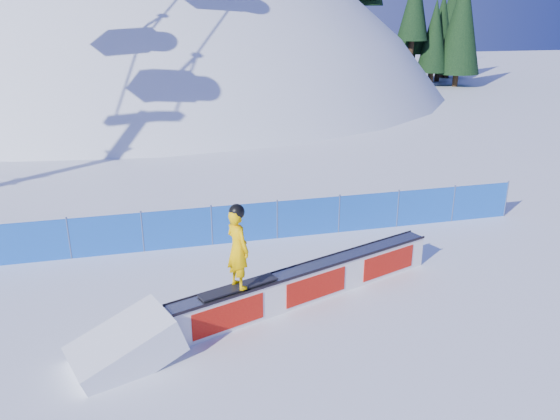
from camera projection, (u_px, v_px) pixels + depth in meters
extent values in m
plane|color=white|center=(195.00, 328.00, 12.03)|extent=(160.00, 160.00, 0.00)
sphere|color=white|center=(162.00, 265.00, 56.43)|extent=(64.00, 64.00, 64.00)
cylinder|color=black|center=(351.00, 7.00, 54.50)|extent=(0.50, 0.50, 1.40)
cylinder|color=black|center=(349.00, 10.00, 55.58)|extent=(0.50, 0.50, 1.40)
cylinder|color=black|center=(403.00, 41.00, 50.48)|extent=(0.50, 0.50, 1.40)
cylinder|color=black|center=(387.00, 41.00, 54.84)|extent=(0.50, 0.50, 1.40)
cylinder|color=black|center=(399.00, 65.00, 57.06)|extent=(0.50, 0.50, 1.40)
cone|color=black|center=(403.00, 17.00, 55.45)|extent=(3.64, 3.64, 8.27)
cylinder|color=black|center=(412.00, 73.00, 57.22)|extent=(0.50, 0.50, 1.40)
cone|color=black|center=(417.00, 18.00, 55.37)|extent=(4.26, 4.26, 9.68)
cylinder|color=black|center=(434.00, 73.00, 57.67)|extent=(0.50, 0.50, 1.40)
cone|color=black|center=(437.00, 33.00, 56.32)|extent=(2.97, 2.97, 6.75)
cylinder|color=black|center=(444.00, 70.00, 60.03)|extent=(0.50, 0.50, 1.40)
cone|color=black|center=(448.00, 26.00, 58.46)|extent=(3.55, 3.55, 8.07)
cylinder|color=black|center=(491.00, 79.00, 52.57)|extent=(0.50, 0.50, 1.40)
cone|color=black|center=(498.00, 29.00, 51.02)|extent=(3.49, 3.49, 7.92)
cube|color=blue|center=(178.00, 229.00, 15.93)|extent=(22.00, 0.03, 1.20)
cylinder|color=#435179|center=(69.00, 237.00, 15.22)|extent=(0.05, 0.05, 1.30)
cylinder|color=#435179|center=(142.00, 231.00, 15.68)|extent=(0.05, 0.05, 1.30)
cylinder|color=#435179|center=(212.00, 224.00, 16.14)|extent=(0.05, 0.05, 1.30)
cylinder|color=#435179|center=(277.00, 219.00, 16.61)|extent=(0.05, 0.05, 1.30)
cylinder|color=#435179|center=(339.00, 213.00, 17.07)|extent=(0.05, 0.05, 1.30)
cylinder|color=#435179|center=(398.00, 208.00, 17.53)|extent=(0.05, 0.05, 1.30)
cylinder|color=#435179|center=(453.00, 203.00, 18.00)|extent=(0.05, 0.05, 1.30)
cylinder|color=#435179|center=(506.00, 198.00, 18.46)|extent=(0.05, 0.05, 1.30)
cube|color=white|center=(310.00, 283.00, 13.14)|extent=(7.03, 2.90, 0.82)
cube|color=gray|center=(311.00, 267.00, 12.99)|extent=(6.97, 2.90, 0.04)
cube|color=black|center=(317.00, 270.00, 12.80)|extent=(6.89, 2.50, 0.05)
cube|color=black|center=(305.00, 263.00, 13.18)|extent=(6.89, 2.50, 0.05)
cube|color=red|center=(317.00, 287.00, 12.95)|extent=(6.54, 2.37, 0.62)
cube|color=red|center=(305.00, 279.00, 13.33)|extent=(6.54, 2.37, 0.62)
cube|color=black|center=(239.00, 287.00, 11.94)|extent=(1.86, 0.94, 0.04)
imported|color=#FFC000|center=(238.00, 249.00, 11.62)|extent=(0.66, 0.77, 1.80)
sphere|color=black|center=(237.00, 212.00, 11.34)|extent=(0.34, 0.34, 0.34)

